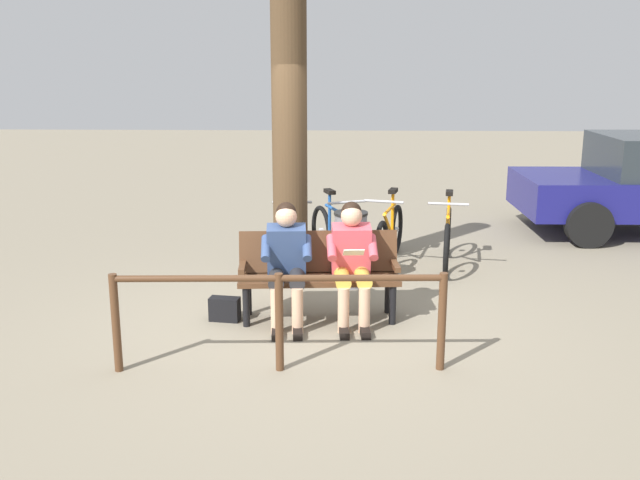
{
  "coord_description": "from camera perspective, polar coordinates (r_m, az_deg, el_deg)",
  "views": [
    {
      "loc": [
        -0.31,
        6.77,
        2.56
      ],
      "look_at": [
        -0.08,
        -0.45,
        0.75
      ],
      "focal_mm": 40.76,
      "sensor_mm": 36.0,
      "label": 1
    }
  ],
  "objects": [
    {
      "name": "ground_plane",
      "position": [
        7.25,
        -0.77,
        -6.62
      ],
      "size": [
        40.0,
        40.0,
        0.0
      ],
      "primitive_type": "plane",
      "color": "gray"
    },
    {
      "name": "bench",
      "position": [
        7.3,
        -0.1,
        -2.27
      ],
      "size": [
        1.63,
        0.59,
        0.87
      ],
      "rotation": [
        0.0,
        0.0,
        0.07
      ],
      "color": "#51331E",
      "rests_on": "ground"
    },
    {
      "name": "person_reading",
      "position": [
        7.12,
        2.51,
        -1.39
      ],
      "size": [
        0.51,
        0.79,
        1.2
      ],
      "rotation": [
        0.0,
        0.0,
        0.07
      ],
      "color": "#D84C59",
      "rests_on": "ground"
    },
    {
      "name": "person_companion",
      "position": [
        7.09,
        -2.64,
        -1.45
      ],
      "size": [
        0.51,
        0.79,
        1.2
      ],
      "rotation": [
        0.0,
        0.0,
        0.07
      ],
      "color": "#334772",
      "rests_on": "ground"
    },
    {
      "name": "handbag",
      "position": [
        7.37,
        -7.49,
        -5.4
      ],
      "size": [
        0.32,
        0.18,
        0.24
      ],
      "primitive_type": "cube",
      "rotation": [
        0.0,
        0.0,
        -0.15
      ],
      "color": "black",
      "rests_on": "ground"
    },
    {
      "name": "tree_trunk",
      "position": [
        8.25,
        -2.42,
        9.23
      ],
      "size": [
        0.4,
        0.4,
        3.73
      ],
      "primitive_type": "cylinder",
      "color": "#4C3823",
      "rests_on": "ground"
    },
    {
      "name": "litter_bin",
      "position": [
        8.34,
        2.41,
        -0.7
      ],
      "size": [
        0.39,
        0.39,
        0.87
      ],
      "color": "slate",
      "rests_on": "ground"
    },
    {
      "name": "bicycle_purple",
      "position": [
        9.28,
        9.96,
        0.13
      ],
      "size": [
        0.48,
        1.67,
        0.94
      ],
      "rotation": [
        0.0,
        0.0,
        1.41
      ],
      "color": "black",
      "rests_on": "ground"
    },
    {
      "name": "bicycle_silver",
      "position": [
        9.32,
        5.47,
        0.35
      ],
      "size": [
        0.58,
        1.64,
        0.94
      ],
      "rotation": [
        0.0,
        0.0,
        1.32
      ],
      "color": "black",
      "rests_on": "ground"
    },
    {
      "name": "bicycle_black",
      "position": [
        9.23,
        1.15,
        0.27
      ],
      "size": [
        0.71,
        1.59,
        0.94
      ],
      "rotation": [
        0.0,
        0.0,
        1.94
      ],
      "color": "black",
      "rests_on": "ground"
    },
    {
      "name": "bicycle_green",
      "position": [
        9.26,
        -2.13,
        0.31
      ],
      "size": [
        0.48,
        1.68,
        0.94
      ],
      "rotation": [
        0.0,
        0.0,
        1.63
      ],
      "color": "black",
      "rests_on": "ground"
    },
    {
      "name": "railing_fence",
      "position": [
        6.04,
        -3.23,
        -5.09
      ],
      "size": [
        2.78,
        0.19,
        0.85
      ],
      "rotation": [
        0.0,
        0.0,
        0.04
      ],
      "color": "#51331E",
      "rests_on": "ground"
    }
  ]
}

